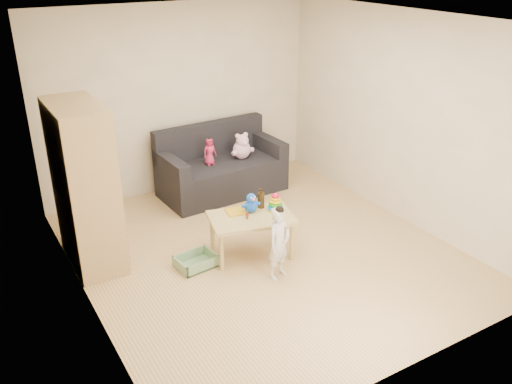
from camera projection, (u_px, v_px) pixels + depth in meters
room at (264, 146)px, 5.77m from camera, size 4.50×4.50×4.50m
wardrobe at (85, 187)px, 5.77m from camera, size 0.50×1.01×1.81m
sofa at (222, 177)px, 7.72m from camera, size 1.76×0.94×0.48m
play_table at (251, 236)px, 6.15m from camera, size 1.04×0.79×0.49m
storage_bin at (196, 261)px, 6.00m from camera, size 0.46×0.37×0.13m
toddler at (279, 244)px, 5.68m from camera, size 0.34×0.27×0.79m
pink_bear at (242, 148)px, 7.66m from camera, size 0.30×0.27×0.32m
doll at (210, 152)px, 7.43m from camera, size 0.20×0.14×0.37m
ring_stacker at (275, 204)px, 6.16m from camera, size 0.18×0.18×0.20m
brown_bottle at (261, 200)px, 6.22m from camera, size 0.08×0.08×0.23m
blue_plush at (251, 202)px, 6.11m from camera, size 0.24×0.23×0.23m
wooden_figure at (247, 215)px, 5.98m from camera, size 0.05×0.04×0.10m
yellow_book at (236, 211)px, 6.15m from camera, size 0.25×0.25×0.02m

